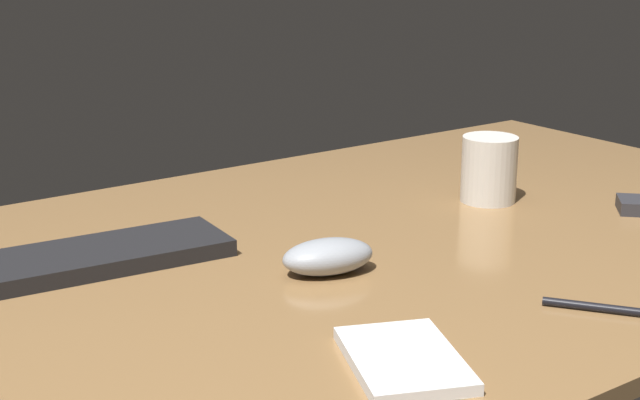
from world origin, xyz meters
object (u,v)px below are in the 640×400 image
Objects in this scene: coffee_mug at (489,169)px; notepad at (404,360)px; keyboard at (77,260)px; pen at (609,309)px; computer_mouse at (328,256)px.

coffee_mug is 54.57cm from notepad.
coffee_mug reaches higher than notepad.
keyboard is 2.68× the size of pen.
coffee_mug is at bearing 30.30° from computer_mouse.
coffee_mug reaches higher than computer_mouse.
computer_mouse is 1.15× the size of coffee_mug.
computer_mouse is 36.84cm from coffee_mug.
computer_mouse is at bearing -164.13° from coffee_mug.
notepad is at bearing -143.08° from coffee_mug.
computer_mouse reaches higher than notepad.
pen is at bearing -7.10° from notepad.
computer_mouse is 30.51cm from pen.
computer_mouse is 24.11cm from notepad.
coffee_mug is 0.66× the size of notepad.
pen is (38.67, -43.71, -0.53)cm from keyboard.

